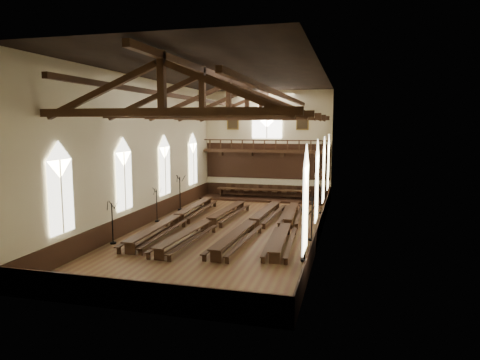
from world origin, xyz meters
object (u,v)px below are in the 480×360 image
object	(u,v)px
candelabrum_left_near	(113,231)
refectory_row_b	(209,222)
refectory_row_a	(177,217)
candelabrum_left_far	(180,200)
candelabrum_left_mid	(157,211)
candelabrum_right_near	(305,244)
candelabrum_right_far	(321,204)
refectory_row_c	(253,223)
candelabrum_right_mid	(312,226)
dais	(263,199)
high_table	(263,190)
refectory_row_d	(286,224)

from	to	relation	value
candelabrum_left_near	refectory_row_b	bearing A→B (deg)	46.76
refectory_row_a	candelabrum_left_far	distance (m)	5.19
candelabrum_left_near	candelabrum_left_mid	distance (m)	5.85
candelabrum_left_mid	refectory_row_b	bearing A→B (deg)	-16.20
candelabrum_right_near	candelabrum_right_far	bearing A→B (deg)	90.00
refectory_row_c	candelabrum_right_mid	xyz separation A→B (m)	(3.92, -1.44, 0.33)
refectory_row_a	refectory_row_b	world-z (taller)	refectory_row_a
dais	candelabrum_right_far	world-z (taller)	candelabrum_right_far
refectory_row_b	dais	distance (m)	11.98
high_table	candelabrum_right_mid	xyz separation A→B (m)	(5.56, -12.85, -0.01)
high_table	candelabrum_left_mid	size ratio (longest dim) A/B	3.51
refectory_row_c	candelabrum_right_mid	size ratio (longest dim) A/B	5.05
dais	candelabrum_left_mid	distance (m)	12.02
refectory_row_c	refectory_row_d	bearing A→B (deg)	8.15
dais	candelabrum_right_near	xyz separation A→B (m)	(5.56, -16.89, 0.78)
refectory_row_c	candelabrum_left_mid	xyz separation A→B (m)	(-7.18, 0.76, 0.21)
refectory_row_a	refectory_row_d	size ratio (longest dim) A/B	1.05
dais	refectory_row_a	bearing A→B (deg)	-108.43
candelabrum_right_far	candelabrum_right_near	bearing A→B (deg)	-90.00
refectory_row_a	candelabrum_right_far	bearing A→B (deg)	34.85
refectory_row_c	candelabrum_left_mid	bearing A→B (deg)	173.92
candelabrum_left_far	refectory_row_d	bearing A→B (deg)	-26.89
refectory_row_d	candelabrum_left_far	xyz separation A→B (m)	(-9.33, 4.73, 0.37)
refectory_row_c	candelabrum_right_mid	world-z (taller)	candelabrum_right_mid
refectory_row_c	dais	bearing A→B (deg)	98.17
candelabrum_left_far	refectory_row_b	bearing A→B (deg)	-51.99
refectory_row_d	candelabrum_right_mid	size ratio (longest dim) A/B	4.88
candelabrum_left_mid	refectory_row_a	bearing A→B (deg)	-17.96
refectory_row_d	high_table	world-z (taller)	high_table
refectory_row_a	refectory_row_b	bearing A→B (deg)	-14.93
candelabrum_right_near	refectory_row_a	bearing A→B (deg)	148.68
candelabrum_left_mid	candelabrum_right_near	bearing A→B (deg)	-29.36
high_table	candelabrum_left_near	xyz separation A→B (m)	(-5.54, -16.50, -0.10)
refectory_row_a	candelabrum_right_far	world-z (taller)	candelabrum_right_far
refectory_row_b	candelabrum_left_near	xyz separation A→B (m)	(-4.32, -4.60, 0.24)
candelabrum_right_near	refectory_row_d	bearing A→B (deg)	107.02
candelabrum_left_mid	candelabrum_right_far	distance (m)	12.57
high_table	refectory_row_a	bearing A→B (deg)	-108.43
candelabrum_left_near	candelabrum_right_near	size ratio (longest dim) A/B	0.88
candelabrum_right_mid	candelabrum_right_far	size ratio (longest dim) A/B	1.23
refectory_row_c	candelabrum_left_far	distance (m)	8.77
high_table	candelabrum_right_near	distance (m)	17.79
candelabrum_left_mid	high_table	bearing A→B (deg)	62.53
refectory_row_a	candelabrum_left_mid	xyz separation A→B (m)	(-1.79, 0.58, 0.19)
refectory_row_b	candelabrum_left_near	world-z (taller)	candelabrum_left_near
refectory_row_a	candelabrum_right_near	xyz separation A→B (m)	(9.31, -5.66, 0.32)
high_table	candelabrum_left_near	bearing A→B (deg)	-108.55
refectory_row_d	refectory_row_b	bearing A→B (deg)	-170.92
refectory_row_b	dais	size ratio (longest dim) A/B	1.25
refectory_row_d	candelabrum_left_near	size ratio (longest dim) A/B	5.49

